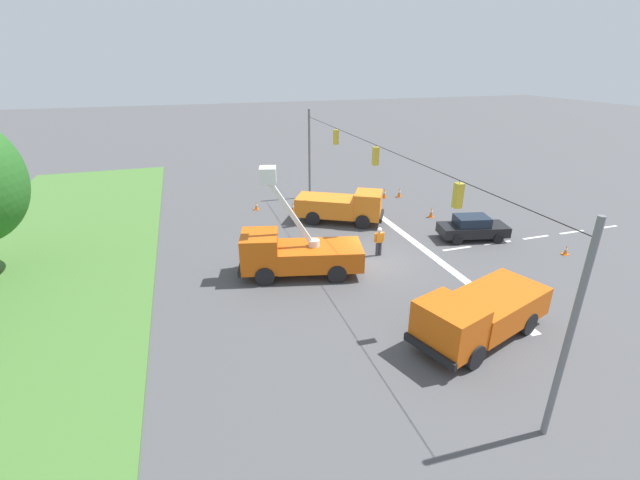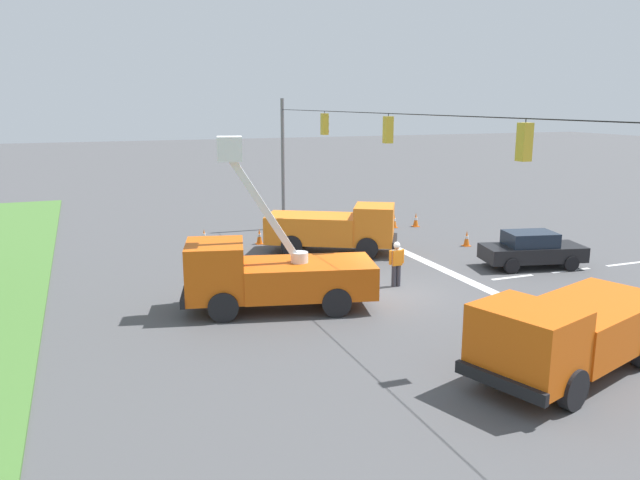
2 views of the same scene
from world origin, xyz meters
TOP-DOWN VIEW (x-y plane):
  - ground_plane at (0.00, 0.00)m, footprint 200.00×200.00m
  - grass_verge at (0.00, 18.00)m, footprint 56.00×12.00m
  - lane_markings at (0.00, -5.14)m, footprint 17.60×15.25m
  - signal_gantry at (-0.01, -0.00)m, footprint 26.20×0.33m
  - utility_truck_bucket_lift at (-0.25, 4.72)m, footprint 3.86×6.91m
  - utility_truck_support_near at (-8.11, -1.07)m, footprint 4.40×6.95m
  - utility_truck_support_far at (6.59, -0.50)m, footprint 4.96×6.43m
  - sedan_black at (1.07, -7.43)m, footprint 2.64×4.58m
  - road_worker at (0.58, -0.61)m, footprint 0.26×0.65m
  - traffic_cone_foreground_left at (9.62, 2.36)m, footprint 0.36×0.36m
  - traffic_cone_foreground_right at (10.92, -5.92)m, footprint 0.36×0.36m
  - traffic_cone_mid_left at (1.45, 1.57)m, footprint 0.36×0.36m
  - traffic_cone_mid_right at (-2.71, -11.32)m, footprint 0.36×0.36m
  - traffic_cone_near_bucket at (10.77, -7.24)m, footprint 0.36×0.36m
  - traffic_cone_lane_edge_a at (5.50, -7.13)m, footprint 0.36×0.36m
  - traffic_cone_lane_edge_b at (11.10, 4.87)m, footprint 0.36×0.36m

SIDE VIEW (x-z plane):
  - ground_plane at x=0.00m, z-range 0.00..0.00m
  - lane_markings at x=0.00m, z-range 0.00..0.01m
  - grass_verge at x=0.00m, z-range 0.00..0.10m
  - traffic_cone_mid_right at x=-2.71m, z-range -0.02..0.57m
  - traffic_cone_mid_left at x=1.45m, z-range -0.01..0.63m
  - traffic_cone_lane_edge_b at x=11.10m, z-range -0.01..0.65m
  - traffic_cone_lane_edge_a at x=5.50m, z-range 0.00..0.78m
  - traffic_cone_foreground_left at x=9.62m, z-range 0.00..0.79m
  - traffic_cone_near_bucket at x=10.77m, z-range 0.00..0.80m
  - traffic_cone_foreground_right at x=10.92m, z-range 0.00..0.81m
  - sedan_black at x=1.07m, z-range 0.01..1.57m
  - road_worker at x=0.58m, z-range 0.11..1.88m
  - utility_truck_support_near at x=-8.11m, z-range 0.06..2.30m
  - utility_truck_support_far at x=6.59m, z-range 0.04..2.35m
  - utility_truck_bucket_lift at x=-0.25m, z-range -1.64..4.28m
  - signal_gantry at x=-0.01m, z-range 0.83..8.03m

